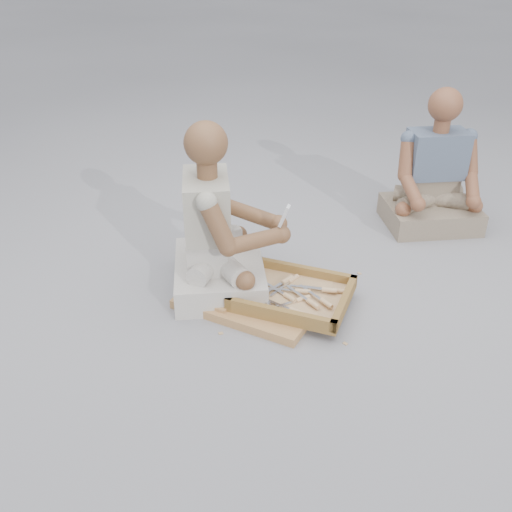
% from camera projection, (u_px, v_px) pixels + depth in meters
% --- Properties ---
extents(ground, '(60.00, 60.00, 0.00)m').
position_uv_depth(ground, '(272.00, 330.00, 2.51)').
color(ground, gray).
rests_on(ground, ground).
extents(carved_panel, '(0.74, 0.60, 0.04)m').
position_uv_depth(carved_panel, '(251.00, 300.00, 2.68)').
color(carved_panel, '#936139').
rests_on(carved_panel, ground).
extents(tool_tray, '(0.59, 0.51, 0.07)m').
position_uv_depth(tool_tray, '(293.00, 295.00, 2.64)').
color(tool_tray, brown).
rests_on(tool_tray, carved_panel).
extents(chisel_0, '(0.22, 0.03, 0.02)m').
position_uv_depth(chisel_0, '(325.00, 290.00, 2.64)').
color(chisel_0, silver).
rests_on(chisel_0, tool_tray).
extents(chisel_1, '(0.17, 0.17, 0.02)m').
position_uv_depth(chisel_1, '(310.00, 302.00, 2.56)').
color(chisel_1, silver).
rests_on(chisel_1, tool_tray).
extents(chisel_2, '(0.17, 0.17, 0.02)m').
position_uv_depth(chisel_2, '(323.00, 301.00, 2.56)').
color(chisel_2, silver).
rests_on(chisel_2, tool_tray).
extents(chisel_3, '(0.22, 0.02, 0.02)m').
position_uv_depth(chisel_3, '(298.00, 291.00, 2.64)').
color(chisel_3, silver).
rests_on(chisel_3, tool_tray).
extents(chisel_4, '(0.18, 0.16, 0.02)m').
position_uv_depth(chisel_4, '(286.00, 296.00, 2.61)').
color(chisel_4, silver).
rests_on(chisel_4, tool_tray).
extents(chisel_5, '(0.16, 0.18, 0.02)m').
position_uv_depth(chisel_5, '(277.00, 311.00, 2.51)').
color(chisel_5, silver).
rests_on(chisel_5, tool_tray).
extents(chisel_6, '(0.14, 0.19, 0.02)m').
position_uv_depth(chisel_6, '(284.00, 282.00, 2.71)').
color(chisel_6, silver).
rests_on(chisel_6, tool_tray).
extents(chisel_7, '(0.19, 0.15, 0.02)m').
position_uv_depth(chisel_7, '(299.00, 300.00, 2.59)').
color(chisel_7, silver).
rests_on(chisel_7, tool_tray).
extents(chisel_8, '(0.20, 0.11, 0.02)m').
position_uv_depth(chisel_8, '(293.00, 310.00, 2.51)').
color(chisel_8, silver).
rests_on(chisel_8, tool_tray).
extents(chisel_9, '(0.22, 0.03, 0.02)m').
position_uv_depth(chisel_9, '(338.00, 291.00, 2.65)').
color(chisel_9, silver).
rests_on(chisel_9, tool_tray).
extents(chisel_10, '(0.12, 0.20, 0.02)m').
position_uv_depth(chisel_10, '(291.00, 281.00, 2.73)').
color(chisel_10, silver).
rests_on(chisel_10, tool_tray).
extents(wood_chip_0, '(0.02, 0.02, 0.00)m').
position_uv_depth(wood_chip_0, '(334.00, 292.00, 2.77)').
color(wood_chip_0, tan).
rests_on(wood_chip_0, ground).
extents(wood_chip_1, '(0.02, 0.02, 0.00)m').
position_uv_depth(wood_chip_1, '(253.00, 295.00, 2.75)').
color(wood_chip_1, tan).
rests_on(wood_chip_1, ground).
extents(wood_chip_2, '(0.02, 0.02, 0.00)m').
position_uv_depth(wood_chip_2, '(336.00, 299.00, 2.72)').
color(wood_chip_2, tan).
rests_on(wood_chip_2, ground).
extents(wood_chip_3, '(0.02, 0.02, 0.00)m').
position_uv_depth(wood_chip_3, '(221.00, 333.00, 2.49)').
color(wood_chip_3, tan).
rests_on(wood_chip_3, ground).
extents(wood_chip_4, '(0.02, 0.02, 0.00)m').
position_uv_depth(wood_chip_4, '(242.00, 258.00, 3.05)').
color(wood_chip_4, tan).
rests_on(wood_chip_4, ground).
extents(wood_chip_5, '(0.02, 0.02, 0.00)m').
position_uv_depth(wood_chip_5, '(240.00, 311.00, 2.64)').
color(wood_chip_5, tan).
rests_on(wood_chip_5, ground).
extents(wood_chip_6, '(0.02, 0.02, 0.00)m').
position_uv_depth(wood_chip_6, '(308.00, 314.00, 2.61)').
color(wood_chip_6, tan).
rests_on(wood_chip_6, ground).
extents(wood_chip_7, '(0.02, 0.02, 0.00)m').
position_uv_depth(wood_chip_7, '(345.00, 344.00, 2.43)').
color(wood_chip_7, tan).
rests_on(wood_chip_7, ground).
extents(wood_chip_8, '(0.02, 0.02, 0.00)m').
position_uv_depth(wood_chip_8, '(359.00, 273.00, 2.92)').
color(wood_chip_8, tan).
rests_on(wood_chip_8, ground).
extents(craftsman, '(0.61, 0.62, 0.83)m').
position_uv_depth(craftsman, '(217.00, 236.00, 2.68)').
color(craftsman, beige).
rests_on(craftsman, ground).
extents(companion, '(0.60, 0.53, 0.80)m').
position_uv_depth(companion, '(434.00, 182.00, 3.28)').
color(companion, gray).
rests_on(companion, ground).
extents(mobile_phone, '(0.05, 0.05, 0.11)m').
position_uv_depth(mobile_phone, '(284.00, 216.00, 2.59)').
color(mobile_phone, silver).
rests_on(mobile_phone, craftsman).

